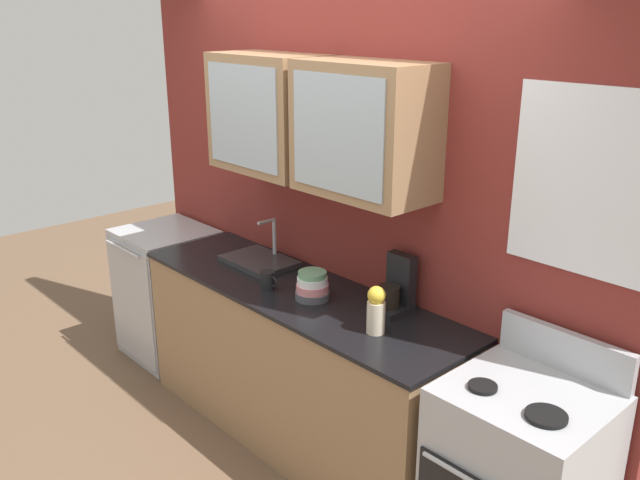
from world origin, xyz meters
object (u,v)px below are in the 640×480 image
object	(u,v)px
vase	(376,310)
sink_faucet	(260,260)
coffee_maker	(396,290)
cup_near_sink	(268,280)
bowl_stack	(312,286)
dishwasher	(168,292)

from	to	relation	value
vase	sink_faucet	bearing A→B (deg)	171.74
coffee_maker	sink_faucet	bearing A→B (deg)	-173.87
sink_faucet	cup_near_sink	bearing A→B (deg)	-31.06
bowl_stack	cup_near_sink	bearing A→B (deg)	-160.26
vase	dishwasher	xyz separation A→B (m)	(-2.06, 0.06, -0.58)
vase	dishwasher	bearing A→B (deg)	178.44
cup_near_sink	dishwasher	xyz separation A→B (m)	(-1.30, 0.10, -0.52)
sink_faucet	vase	distance (m)	1.12
sink_faucet	bowl_stack	xyz separation A→B (m)	(0.60, -0.11, 0.05)
vase	coffee_maker	bearing A→B (deg)	112.94
bowl_stack	coffee_maker	distance (m)	0.45
vase	coffee_maker	size ratio (longest dim) A/B	0.81
sink_faucet	dishwasher	distance (m)	1.08
sink_faucet	cup_near_sink	size ratio (longest dim) A/B	3.67
bowl_stack	vase	distance (m)	0.50
dishwasher	vase	bearing A→B (deg)	-1.56
sink_faucet	cup_near_sink	distance (m)	0.40
coffee_maker	dishwasher	bearing A→B (deg)	-173.84
vase	cup_near_sink	distance (m)	0.76
bowl_stack	coffee_maker	size ratio (longest dim) A/B	0.63
cup_near_sink	bowl_stack	bearing A→B (deg)	19.74
cup_near_sink	coffee_maker	world-z (taller)	coffee_maker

